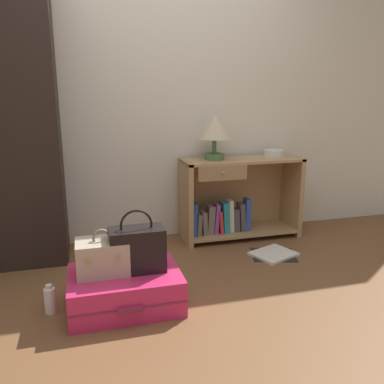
{
  "coord_description": "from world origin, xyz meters",
  "views": [
    {
      "loc": [
        -0.54,
        -1.95,
        1.26
      ],
      "look_at": [
        0.22,
        0.81,
        0.55
      ],
      "focal_mm": 37.56,
      "sensor_mm": 36.0,
      "label": 1
    }
  ],
  "objects_px": {
    "bookshelf": "(235,200)",
    "bowl": "(274,153)",
    "table_lamp": "(215,129)",
    "bottle": "(50,300)",
    "open_book_on_floor": "(273,254)",
    "suitcase_large": "(125,289)",
    "handbag": "(137,249)",
    "train_case": "(102,256)"
  },
  "relations": [
    {
      "from": "train_case",
      "to": "bottle",
      "type": "height_order",
      "value": "train_case"
    },
    {
      "from": "bottle",
      "to": "open_book_on_floor",
      "type": "distance_m",
      "value": 1.71
    },
    {
      "from": "bookshelf",
      "to": "bowl",
      "type": "height_order",
      "value": "bowl"
    },
    {
      "from": "train_case",
      "to": "handbag",
      "type": "height_order",
      "value": "handbag"
    },
    {
      "from": "table_lamp",
      "to": "train_case",
      "type": "bearing_deg",
      "value": -136.83
    },
    {
      "from": "train_case",
      "to": "open_book_on_floor",
      "type": "height_order",
      "value": "train_case"
    },
    {
      "from": "table_lamp",
      "to": "handbag",
      "type": "bearing_deg",
      "value": -129.79
    },
    {
      "from": "suitcase_large",
      "to": "bowl",
      "type": "bearing_deg",
      "value": 34.16
    },
    {
      "from": "bowl",
      "to": "suitcase_large",
      "type": "height_order",
      "value": "bowl"
    },
    {
      "from": "bookshelf",
      "to": "bottle",
      "type": "relative_size",
      "value": 5.88
    },
    {
      "from": "suitcase_large",
      "to": "open_book_on_floor",
      "type": "bearing_deg",
      "value": 21.26
    },
    {
      "from": "open_book_on_floor",
      "to": "bookshelf",
      "type": "bearing_deg",
      "value": 105.53
    },
    {
      "from": "bowl",
      "to": "open_book_on_floor",
      "type": "height_order",
      "value": "bowl"
    },
    {
      "from": "bookshelf",
      "to": "table_lamp",
      "type": "bearing_deg",
      "value": 178.64
    },
    {
      "from": "bookshelf",
      "to": "open_book_on_floor",
      "type": "bearing_deg",
      "value": -74.47
    },
    {
      "from": "suitcase_large",
      "to": "train_case",
      "type": "bearing_deg",
      "value": 163.81
    },
    {
      "from": "bookshelf",
      "to": "train_case",
      "type": "height_order",
      "value": "bookshelf"
    },
    {
      "from": "bowl",
      "to": "suitcase_large",
      "type": "relative_size",
      "value": 0.26
    },
    {
      "from": "bookshelf",
      "to": "table_lamp",
      "type": "xyz_separation_m",
      "value": [
        -0.2,
        0.0,
        0.62
      ]
    },
    {
      "from": "bookshelf",
      "to": "bowl",
      "type": "relative_size",
      "value": 5.96
    },
    {
      "from": "train_case",
      "to": "bowl",
      "type": "bearing_deg",
      "value": 31.13
    },
    {
      "from": "suitcase_large",
      "to": "train_case",
      "type": "height_order",
      "value": "train_case"
    },
    {
      "from": "bowl",
      "to": "handbag",
      "type": "relative_size",
      "value": 0.46
    },
    {
      "from": "bowl",
      "to": "handbag",
      "type": "bearing_deg",
      "value": -144.69
    },
    {
      "from": "bottle",
      "to": "table_lamp",
      "type": "bearing_deg",
      "value": 35.35
    },
    {
      "from": "bowl",
      "to": "train_case",
      "type": "distance_m",
      "value": 1.88
    },
    {
      "from": "bookshelf",
      "to": "handbag",
      "type": "distance_m",
      "value": 1.39
    },
    {
      "from": "train_case",
      "to": "open_book_on_floor",
      "type": "relative_size",
      "value": 0.74
    },
    {
      "from": "bookshelf",
      "to": "suitcase_large",
      "type": "bearing_deg",
      "value": -138.12
    },
    {
      "from": "bookshelf",
      "to": "handbag",
      "type": "bearing_deg",
      "value": -136.33
    },
    {
      "from": "suitcase_large",
      "to": "bottle",
      "type": "relative_size",
      "value": 3.76
    },
    {
      "from": "bowl",
      "to": "open_book_on_floor",
      "type": "xyz_separation_m",
      "value": [
        -0.22,
        -0.51,
        -0.73
      ]
    },
    {
      "from": "table_lamp",
      "to": "bottle",
      "type": "xyz_separation_m",
      "value": [
        -1.32,
        -0.93,
        -0.88
      ]
    },
    {
      "from": "bookshelf",
      "to": "bottle",
      "type": "height_order",
      "value": "bookshelf"
    },
    {
      "from": "bookshelf",
      "to": "bottle",
      "type": "distance_m",
      "value": 1.8
    },
    {
      "from": "handbag",
      "to": "bottle",
      "type": "xyz_separation_m",
      "value": [
        -0.52,
        0.03,
        -0.27
      ]
    },
    {
      "from": "table_lamp",
      "to": "open_book_on_floor",
      "type": "distance_m",
      "value": 1.13
    },
    {
      "from": "suitcase_large",
      "to": "open_book_on_floor",
      "type": "relative_size",
      "value": 1.62
    },
    {
      "from": "table_lamp",
      "to": "handbag",
      "type": "height_order",
      "value": "table_lamp"
    },
    {
      "from": "handbag",
      "to": "open_book_on_floor",
      "type": "xyz_separation_m",
      "value": [
        1.14,
        0.46,
        -0.35
      ]
    },
    {
      "from": "bottle",
      "to": "open_book_on_floor",
      "type": "height_order",
      "value": "bottle"
    },
    {
      "from": "bottle",
      "to": "bookshelf",
      "type": "bearing_deg",
      "value": 31.47
    }
  ]
}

